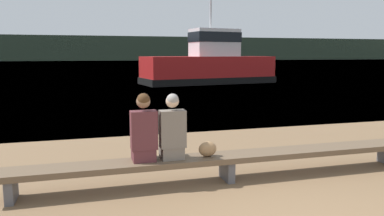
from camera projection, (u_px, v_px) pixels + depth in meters
water_surface at (92, 60)px, 124.08m from camera, size 240.00×240.00×0.00m
far_shoreline at (92, 48)px, 118.15m from camera, size 600.00×12.00×7.50m
bench_main at (227, 159)px, 6.19m from camera, size 7.17×0.53×0.43m
person_left at (144, 131)px, 5.74m from camera, size 0.40×0.38×1.06m
person_right at (172, 131)px, 5.86m from camera, size 0.40×0.38×1.05m
shopping_bag at (208, 149)px, 6.05m from camera, size 0.30×0.18×0.25m
tugboat_red at (210, 66)px, 26.57m from camera, size 9.90×4.63×6.88m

